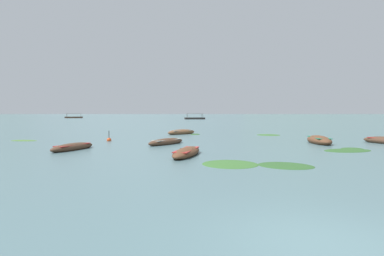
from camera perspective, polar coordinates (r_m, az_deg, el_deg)
name	(u,v)px	position (r m, az deg, el deg)	size (l,w,h in m)	color
ground_plane	(199,114)	(1505.87, 1.23, 2.57)	(6000.00, 6000.00, 0.00)	slate
mountain_1	(157,69)	(2202.08, -6.34, 10.56)	(1880.61, 1880.61, 611.42)	slate
mountain_2	(304,75)	(2409.29, 19.56, 9.03)	(2152.00, 2152.00, 552.01)	#56665B
rowboat_0	(166,142)	(25.24, -4.65, -2.51)	(3.11, 4.03, 0.59)	#4C3323
rowboat_1	(73,147)	(22.82, -20.63, -3.24)	(2.18, 4.15, 0.58)	#4C3323
rowboat_2	(187,152)	(18.55, -0.98, -4.40)	(2.08, 4.65, 0.57)	brown
rowboat_4	(319,140)	(28.03, 21.86, -2.06)	(1.76, 4.54, 0.79)	brown
rowboat_5	(181,132)	(37.41, -1.91, -0.77)	(3.73, 3.80, 0.71)	brown
ferry_0	(195,118)	(130.58, 0.50, 1.78)	(8.66, 4.04, 2.54)	#2D2826
ferry_1	(74,117)	(174.61, -20.46, 1.83)	(9.38, 6.19, 2.54)	#4C3323
mooring_buoy	(109,140)	(28.99, -14.69, -2.09)	(0.41, 0.41, 1.05)	#DB4C1E
weed_patch_0	(24,141)	(32.18, -27.95, -2.03)	(2.50, 1.14, 0.14)	#477033
weed_patch_1	(348,151)	(23.30, 26.16, -3.67)	(3.40, 2.07, 0.14)	#2D5628
weed_patch_2	(268,135)	(36.79, 13.56, -1.24)	(2.63, 2.62, 0.14)	#38662D
weed_patch_3	(230,164)	(15.52, 6.85, -6.47)	(2.74, 2.69, 0.14)	#38662D
weed_patch_4	(352,149)	(24.53, 26.84, -3.38)	(1.35, 1.56, 0.14)	#2D5628
weed_patch_5	(195,134)	(36.88, 0.59, -1.16)	(1.73, 1.12, 0.14)	#2D5628
weed_patch_6	(286,166)	(15.59, 16.46, -6.52)	(2.60, 2.11, 0.14)	#2D5628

